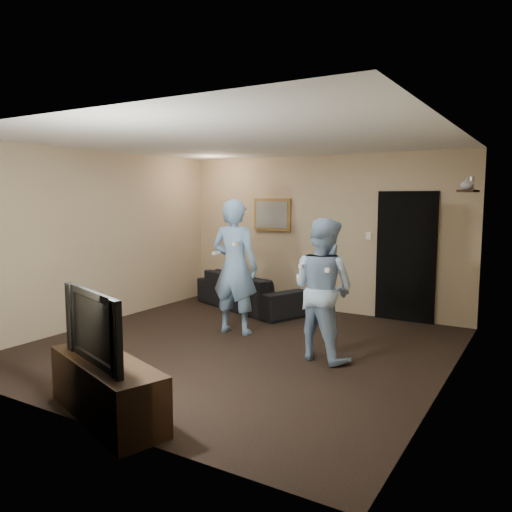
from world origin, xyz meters
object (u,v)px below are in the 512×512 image
Objects in this scene: sofa at (250,291)px; tv_console at (107,389)px; television at (104,325)px; wii_player_right at (323,289)px; wii_player_left at (235,267)px.

tv_console is (1.15, -4.25, -0.06)m from sofa.
tv_console is 1.34× the size of television.
wii_player_right is (0.97, 2.44, 0.59)m from tv_console.
wii_player_right reaches higher than television.
sofa is 1.27× the size of wii_player_right.
wii_player_right is (2.12, -1.82, 0.53)m from sofa.
television is at bearing -111.72° from wii_player_right.
tv_console is at bearing 126.39° from sofa.
tv_console is 0.77× the size of wii_player_left.
tv_console is at bearing -79.38° from wii_player_left.
wii_player_left reaches higher than tv_console.
television is at bearing 126.39° from sofa.
tv_console is 2.98m from wii_player_left.
wii_player_left reaches higher than wii_player_right.
sofa is 1.13× the size of wii_player_left.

